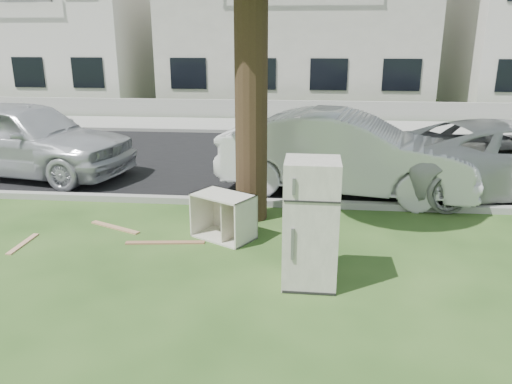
# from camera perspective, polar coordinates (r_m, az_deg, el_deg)

# --- Properties ---
(ground) EXTENTS (120.00, 120.00, 0.00)m
(ground) POSITION_cam_1_polar(r_m,az_deg,el_deg) (7.07, 1.20, -8.09)
(ground) COLOR #254518
(road) EXTENTS (120.00, 7.00, 0.01)m
(road) POSITION_cam_1_polar(r_m,az_deg,el_deg) (12.74, 3.24, 3.64)
(road) COLOR black
(road) RESTS_ON ground
(kerb_near) EXTENTS (120.00, 0.18, 0.12)m
(kerb_near) POSITION_cam_1_polar(r_m,az_deg,el_deg) (9.33, 2.33, -1.60)
(kerb_near) COLOR gray
(kerb_near) RESTS_ON ground
(kerb_far) EXTENTS (120.00, 0.18, 0.12)m
(kerb_far) POSITION_cam_1_polar(r_m,az_deg,el_deg) (16.20, 3.76, 6.62)
(kerb_far) COLOR gray
(kerb_far) RESTS_ON ground
(sidewalk) EXTENTS (120.00, 2.80, 0.01)m
(sidewalk) POSITION_cam_1_polar(r_m,az_deg,el_deg) (17.63, 3.92, 7.52)
(sidewalk) COLOR gray
(sidewalk) RESTS_ON ground
(low_wall) EXTENTS (120.00, 0.15, 0.70)m
(low_wall) POSITION_cam_1_polar(r_m,az_deg,el_deg) (19.15, 4.09, 9.36)
(low_wall) COLOR gray
(low_wall) RESTS_ON ground
(townhouse_left) EXTENTS (10.20, 8.16, 7.04)m
(townhouse_left) POSITION_cam_1_polar(r_m,az_deg,el_deg) (26.92, -23.20, 17.19)
(townhouse_left) COLOR silver
(townhouse_left) RESTS_ON ground
(townhouse_center) EXTENTS (11.22, 8.16, 7.44)m
(townhouse_center) POSITION_cam_1_polar(r_m,az_deg,el_deg) (23.87, 4.61, 19.08)
(townhouse_center) COLOR beige
(townhouse_center) RESTS_ON ground
(fridge) EXTENTS (0.68, 0.64, 1.63)m
(fridge) POSITION_cam_1_polar(r_m,az_deg,el_deg) (6.24, 6.27, -3.60)
(fridge) COLOR #B7B0A5
(fridge) RESTS_ON ground
(cabinet) EXTENTS (1.07, 0.95, 0.71)m
(cabinet) POSITION_cam_1_polar(r_m,az_deg,el_deg) (7.79, -3.72, -2.78)
(cabinet) COLOR beige
(cabinet) RESTS_ON ground
(plank_a) EXTENTS (1.21, 0.24, 0.02)m
(plank_a) POSITION_cam_1_polar(r_m,az_deg,el_deg) (7.81, -10.34, -5.70)
(plank_a) COLOR #976749
(plank_a) RESTS_ON ground
(plank_b) EXTENTS (0.96, 0.52, 0.02)m
(plank_b) POSITION_cam_1_polar(r_m,az_deg,el_deg) (8.59, -15.82, -3.91)
(plank_b) COLOR tan
(plank_b) RESTS_ON ground
(plank_c) EXTENTS (0.10, 0.78, 0.02)m
(plank_c) POSITION_cam_1_polar(r_m,az_deg,el_deg) (8.43, -25.09, -5.38)
(plank_c) COLOR tan
(plank_c) RESTS_ON ground
(car_center) EXTENTS (5.20, 2.71, 1.63)m
(car_center) POSITION_cam_1_polar(r_m,az_deg,el_deg) (10.05, 10.15, 4.38)
(car_center) COLOR silver
(car_center) RESTS_ON ground
(car_right) EXTENTS (5.58, 3.36, 1.45)m
(car_right) POSITION_cam_1_polar(r_m,az_deg,el_deg) (11.19, 27.25, 3.54)
(car_right) COLOR silver
(car_right) RESTS_ON ground
(car_left) EXTENTS (5.28, 2.91, 1.70)m
(car_left) POSITION_cam_1_polar(r_m,az_deg,el_deg) (12.39, -25.03, 5.63)
(car_left) COLOR #B3B5BB
(car_left) RESTS_ON ground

